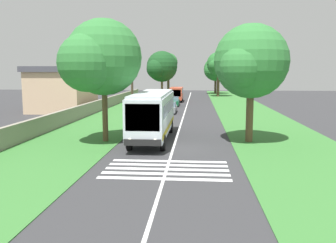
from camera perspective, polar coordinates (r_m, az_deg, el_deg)
ground at (r=25.28m, az=0.83°, el=-4.28°), size 160.00×160.00×0.00m
grass_verge_left at (r=41.20m, az=-9.23°, el=0.37°), size 120.00×8.00×0.04m
grass_verge_right at (r=40.55m, az=13.90°, el=0.12°), size 120.00×8.00×0.04m
centre_line at (r=40.04m, az=2.24°, el=0.23°), size 110.00×0.16×0.01m
coach_bus at (r=28.25m, az=-2.38°, el=1.41°), size 11.16×2.62×3.73m
zebra_crossing at (r=20.02m, az=-0.21°, el=-7.52°), size 4.05×6.80×0.01m
trailing_car_0 at (r=46.91m, az=0.23°, el=2.16°), size 4.30×1.78×1.43m
trailing_car_1 at (r=56.78m, az=0.88°, el=3.15°), size 4.30×1.78×1.43m
trailing_minibus_0 at (r=64.79m, az=1.36°, el=4.51°), size 6.00×2.14×2.53m
roadside_tree_left_0 at (r=27.65m, az=-10.60°, el=9.59°), size 6.88×5.80×9.19m
roadside_tree_left_1 at (r=68.54m, az=-1.07°, el=8.51°), size 7.01×5.75×9.12m
roadside_tree_left_2 at (r=87.85m, az=-0.03°, el=9.17°), size 5.48×4.44×9.71m
roadside_tree_right_0 at (r=27.85m, az=12.71°, el=8.96°), size 6.32×5.51×8.80m
roadside_tree_right_1 at (r=78.78m, az=7.88°, el=8.87°), size 5.88×5.01×9.46m
roadside_tree_right_2 at (r=88.72m, az=7.40°, el=8.07°), size 6.97×5.66×8.72m
utility_pole at (r=37.90m, az=-5.68°, el=6.50°), size 0.24×1.40×8.53m
roadside_wall at (r=46.79m, az=-11.84°, el=2.13°), size 70.00×0.40×1.50m
roadside_building at (r=51.49m, az=-16.18°, el=5.01°), size 10.08×7.56×5.98m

